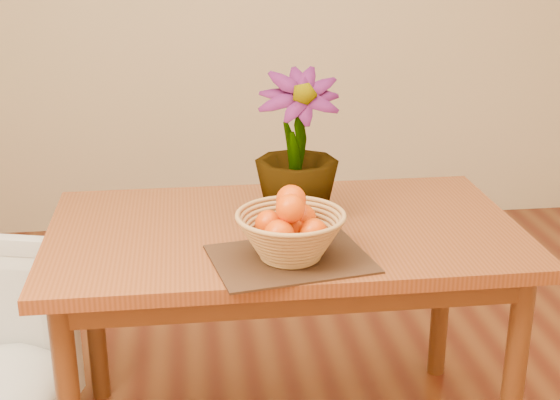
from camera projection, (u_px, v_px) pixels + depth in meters
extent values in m
cube|color=brown|center=(285.00, 233.00, 2.33)|extent=(1.40, 0.80, 0.04)
cube|color=#4F2912|center=(285.00, 251.00, 2.35)|extent=(1.28, 0.68, 0.08)
cylinder|color=#4F2912|center=(513.00, 385.00, 2.23)|extent=(0.06, 0.06, 0.71)
cylinder|color=#4F2912|center=(94.00, 307.00, 2.68)|extent=(0.06, 0.06, 0.71)
cylinder|color=#4F2912|center=(442.00, 287.00, 2.83)|extent=(0.06, 0.06, 0.71)
cube|color=#372314|center=(290.00, 259.00, 2.09)|extent=(0.46, 0.38, 0.01)
cylinder|color=#B4864B|center=(291.00, 256.00, 2.09)|extent=(0.15, 0.15, 0.01)
sphere|color=#DB4603|center=(291.00, 229.00, 2.06)|extent=(0.07, 0.07, 0.07)
sphere|color=#DB4603|center=(302.00, 218.00, 2.12)|extent=(0.08, 0.08, 0.08)
sphere|color=#DB4603|center=(269.00, 223.00, 2.09)|extent=(0.07, 0.07, 0.07)
sphere|color=#DB4603|center=(279.00, 235.00, 2.01)|extent=(0.08, 0.08, 0.08)
sphere|color=#DB4603|center=(313.00, 232.00, 2.03)|extent=(0.07, 0.07, 0.07)
sphere|color=#DB4603|center=(291.00, 200.00, 2.07)|extent=(0.08, 0.08, 0.08)
sphere|color=#DB4603|center=(290.00, 208.00, 2.01)|extent=(0.08, 0.08, 0.08)
imported|color=#163F12|center=(297.00, 146.00, 2.32)|extent=(0.26, 0.26, 0.45)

